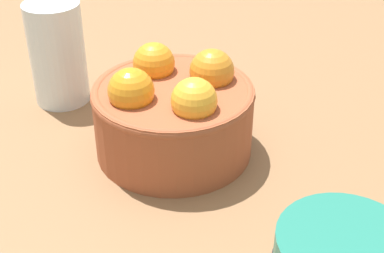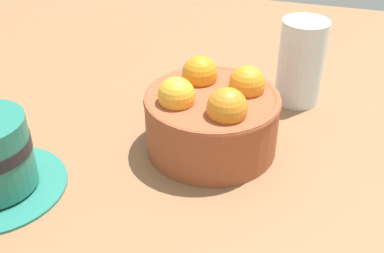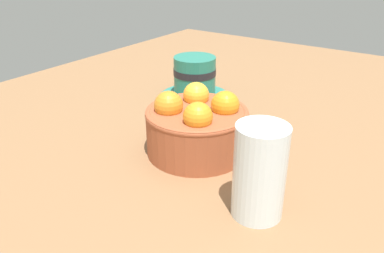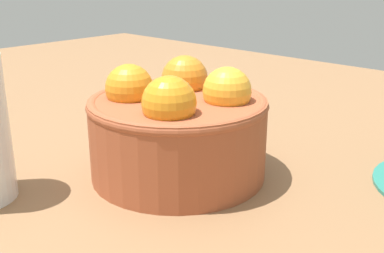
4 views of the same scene
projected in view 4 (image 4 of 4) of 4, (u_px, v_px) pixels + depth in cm
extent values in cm
cube|color=brown|center=(179.00, 192.00, 42.27)|extent=(150.82, 110.03, 3.59)
cylinder|color=#9E4C2D|center=(178.00, 137.00, 40.60)|extent=(14.98, 14.98, 6.82)
torus|color=#9E4C2D|center=(178.00, 103.00, 39.63)|extent=(15.18, 15.18, 1.00)
sphere|color=orange|center=(169.00, 103.00, 35.40)|extent=(4.18, 4.18, 4.18)
sphere|color=gold|center=(227.00, 91.00, 38.75)|extent=(4.04, 4.04, 4.04)
sphere|color=orange|center=(185.00, 79.00, 43.09)|extent=(4.25, 4.25, 4.25)
sphere|color=orange|center=(129.00, 88.00, 39.74)|extent=(4.08, 4.08, 4.08)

